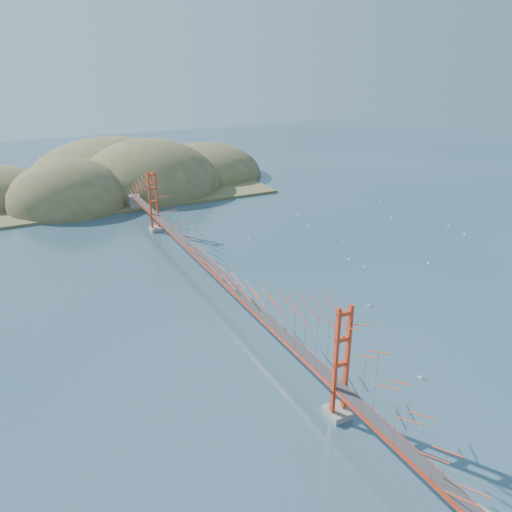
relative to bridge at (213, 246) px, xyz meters
name	(u,v)px	position (x,y,z in m)	size (l,w,h in m)	color
ground	(215,291)	(0.00, -0.18, -7.01)	(320.00, 320.00, 0.00)	#2A4354
bridge	(213,246)	(0.00, 0.00, 0.00)	(2.20, 94.40, 12.00)	gray
far_headlands	(121,186)	(2.21, 68.33, -7.01)	(84.00, 58.00, 25.00)	#7C6547
sailboat_11	(449,226)	(52.45, 5.37, -6.85)	(0.66, 0.66, 0.70)	white
sailboat_10	(420,377)	(11.36, -29.31, -6.87)	(0.45, 0.53, 0.61)	white
sailboat_2	(364,267)	(24.58, -3.23, -6.87)	(0.51, 0.51, 0.56)	white
sailboat_16	(344,241)	(28.87, 8.05, -6.86)	(0.63, 0.63, 0.66)	white
sailboat_1	(349,259)	(24.58, 0.75, -6.87)	(0.46, 0.51, 0.57)	white
sailboat_8	(277,209)	(27.80, 31.00, -6.86)	(0.62, 0.62, 0.66)	white
sailboat_17	(391,218)	(45.83, 14.71, -6.86)	(0.57, 0.54, 0.65)	white
sailboat_4	(309,226)	(27.81, 18.18, -6.87)	(0.57, 0.57, 0.60)	white
sailboat_12	(192,227)	(6.99, 28.36, -6.86)	(0.57, 0.48, 0.66)	white
sailboat_15	(298,214)	(29.96, 25.69, -6.85)	(0.54, 0.63, 0.72)	white
sailboat_7	(359,227)	(36.30, 13.18, -6.87)	(0.52, 0.52, 0.56)	white
sailboat_9	(465,234)	(51.40, 0.59, -6.85)	(0.67, 0.67, 0.71)	white
sailboat_3	(249,238)	(14.07, 17.20, -6.85)	(0.68, 0.68, 0.71)	white
sailboat_14	(429,263)	(35.12, -6.59, -6.87)	(0.52, 0.55, 0.62)	white
sailboat_extra_0	(381,201)	(52.74, 26.11, -6.87)	(0.54, 0.51, 0.61)	white
sailboat_extra_1	(369,305)	(16.93, -13.93, -6.86)	(0.61, 0.61, 0.66)	white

